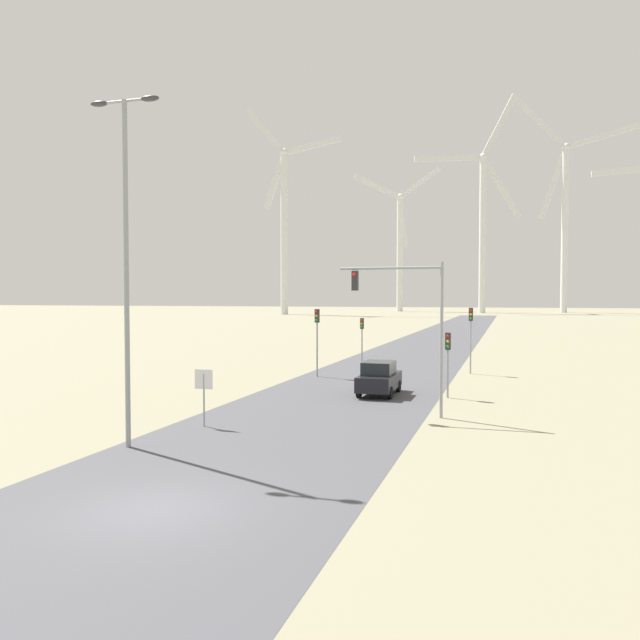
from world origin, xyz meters
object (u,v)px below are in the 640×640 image
(car_approaching, at_px, (379,378))
(wind_turbine_far_left, at_px, (284,217))
(traffic_light_post_mid_right, at_px, (471,326))
(stop_sign_near, at_px, (204,387))
(traffic_light_post_near_right, at_px, (448,350))
(traffic_light_mast_overhead, at_px, (407,308))
(traffic_light_post_near_left, at_px, (317,327))
(traffic_light_post_mid_left, at_px, (362,329))
(wind_turbine_right, at_px, (565,211))
(streetlamp, at_px, (126,237))
(wind_turbine_center, at_px, (483,217))
(wind_turbine_left, at_px, (400,241))

(car_approaching, distance_m, wind_turbine_far_left, 155.61)
(traffic_light_post_mid_right, relative_size, wind_turbine_far_left, 0.07)
(stop_sign_near, xyz_separation_m, traffic_light_post_near_right, (8.88, 10.29, 0.89))
(traffic_light_mast_overhead, xyz_separation_m, wind_turbine_far_left, (-60.17, 147.27, 24.22))
(traffic_light_mast_overhead, relative_size, wind_turbine_far_left, 0.11)
(traffic_light_post_near_left, xyz_separation_m, traffic_light_post_mid_left, (0.54, 10.83, -0.67))
(traffic_light_post_near_right, height_order, traffic_light_mast_overhead, traffic_light_mast_overhead)
(traffic_light_post_mid_right, bearing_deg, traffic_light_post_near_left, -154.92)
(traffic_light_post_near_left, bearing_deg, wind_turbine_right, 80.87)
(streetlamp, relative_size, traffic_light_mast_overhead, 1.78)
(traffic_light_post_mid_right, xyz_separation_m, wind_turbine_center, (-6.23, 165.66, 27.96))
(wind_turbine_far_left, bearing_deg, wind_turbine_left, 61.98)
(traffic_light_post_near_right, bearing_deg, traffic_light_post_mid_left, 116.73)
(traffic_light_mast_overhead, bearing_deg, wind_turbine_far_left, 112.22)
(car_approaching, xyz_separation_m, wind_turbine_center, (-2.05, 176.60, 30.37))
(traffic_light_post_near_left, height_order, wind_turbine_center, wind_turbine_center)
(traffic_light_post_near_right, relative_size, wind_turbine_far_left, 0.06)
(traffic_light_post_near_left, height_order, traffic_light_post_mid_right, traffic_light_post_mid_right)
(traffic_light_post_mid_right, bearing_deg, wind_turbine_center, 92.15)
(streetlamp, relative_size, traffic_light_post_near_left, 2.72)
(traffic_light_post_mid_right, bearing_deg, stop_sign_near, -113.96)
(traffic_light_post_mid_left, xyz_separation_m, wind_turbine_left, (-26.56, 173.78, 22.94))
(streetlamp, distance_m, traffic_light_post_near_left, 20.97)
(streetlamp, height_order, wind_turbine_center, wind_turbine_center)
(traffic_light_post_mid_right, xyz_separation_m, wind_turbine_right, (19.61, 177.83, 30.40))
(traffic_light_post_near_right, xyz_separation_m, wind_turbine_far_left, (-61.43, 141.64, 26.54))
(wind_turbine_center, relative_size, wind_turbine_right, 0.97)
(wind_turbine_far_left, bearing_deg, traffic_light_post_mid_left, -67.02)
(streetlamp, relative_size, traffic_light_post_mid_right, 2.68)
(traffic_light_post_mid_left, height_order, traffic_light_post_mid_right, traffic_light_post_mid_right)
(streetlamp, relative_size, traffic_light_post_near_right, 3.55)
(stop_sign_near, distance_m, traffic_light_mast_overhead, 9.49)
(traffic_light_post_mid_right, distance_m, wind_turbine_center, 168.12)
(traffic_light_mast_overhead, bearing_deg, traffic_light_post_near_right, 77.40)
(traffic_light_post_near_left, height_order, wind_turbine_right, wind_turbine_right)
(wind_turbine_center, bearing_deg, wind_turbine_far_left, -147.96)
(traffic_light_post_near_right, relative_size, traffic_light_post_mid_left, 0.97)
(traffic_light_mast_overhead, height_order, wind_turbine_left, wind_turbine_left)
(wind_turbine_center, bearing_deg, traffic_light_post_mid_right, -87.85)
(traffic_light_post_mid_right, bearing_deg, traffic_light_post_near_right, -92.76)
(wind_turbine_center, bearing_deg, traffic_light_mast_overhead, -88.60)
(streetlamp, bearing_deg, wind_turbine_far_left, 108.32)
(traffic_light_post_near_left, relative_size, traffic_light_post_mid_left, 1.27)
(car_approaching, xyz_separation_m, wind_turbine_left, (-31.54, 191.01, 24.64))
(traffic_light_post_near_left, relative_size, wind_turbine_center, 0.06)
(stop_sign_near, relative_size, traffic_light_post_near_left, 0.52)
(streetlamp, distance_m, stop_sign_near, 7.04)
(wind_turbine_far_left, bearing_deg, traffic_light_mast_overhead, -67.78)
(wind_turbine_far_left, height_order, wind_turbine_left, wind_turbine_far_left)
(car_approaching, height_order, wind_turbine_right, wind_turbine_right)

